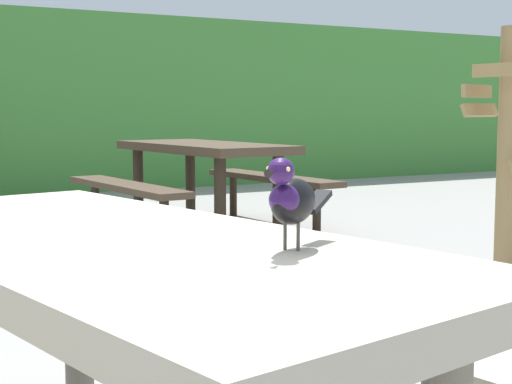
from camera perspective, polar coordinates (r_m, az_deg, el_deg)
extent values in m
cube|color=#B2A893|center=(1.73, -10.62, -4.24)|extent=(1.09, 1.91, 0.07)
cylinder|color=slate|center=(2.54, -13.05, -9.53)|extent=(0.09, 0.09, 0.67)
cube|color=#B2A893|center=(2.22, 5.72, -9.57)|extent=(0.60, 1.73, 0.05)
cylinder|color=slate|center=(2.75, -4.13, -11.23)|extent=(0.07, 0.07, 0.39)
ellipsoid|color=black|center=(1.50, 2.79, -0.71)|extent=(0.16, 0.14, 0.09)
ellipsoid|color=#2D144C|center=(1.46, 2.14, -0.61)|extent=(0.09, 0.09, 0.06)
sphere|color=#2D144C|center=(1.44, 1.85, 1.54)|extent=(0.05, 0.05, 0.05)
sphere|color=#EAE08C|center=(1.42, 2.37, 1.69)|extent=(0.01, 0.01, 0.01)
sphere|color=#EAE08C|center=(1.43, 0.94, 1.75)|extent=(0.01, 0.01, 0.01)
cone|color=black|center=(1.40, 1.15, 1.43)|extent=(0.03, 0.03, 0.02)
cube|color=black|center=(1.61, 4.48, -0.73)|extent=(0.10, 0.09, 0.04)
cylinder|color=#47423D|center=(1.49, 3.15, -3.35)|extent=(0.01, 0.01, 0.05)
cylinder|color=#47423D|center=(1.50, 2.17, -3.28)|extent=(0.01, 0.01, 0.05)
cube|color=#473828|center=(6.41, -3.94, 3.34)|extent=(0.91, 1.86, 0.07)
cylinder|color=#2E241A|center=(5.70, -2.68, -0.73)|extent=(0.09, 0.09, 0.67)
cylinder|color=#2E241A|center=(5.99, 1.66, -0.39)|extent=(0.09, 0.09, 0.67)
cylinder|color=#2E241A|center=(6.93, -8.74, 0.42)|extent=(0.09, 0.09, 0.67)
cylinder|color=#2E241A|center=(7.17, -4.89, 0.66)|extent=(0.09, 0.09, 0.67)
cube|color=#473828|center=(6.11, -9.61, 0.40)|extent=(0.43, 1.73, 0.05)
cylinder|color=#2E241A|center=(5.56, -6.83, -2.39)|extent=(0.07, 0.07, 0.39)
cylinder|color=#2E241A|center=(6.72, -11.84, -1.02)|extent=(0.07, 0.07, 0.39)
cube|color=#473828|center=(6.80, 1.18, 1.06)|extent=(0.43, 1.73, 0.05)
cylinder|color=#2E241A|center=(6.32, 4.54, -1.35)|extent=(0.07, 0.07, 0.39)
cylinder|color=#2E241A|center=(7.36, -1.70, -0.28)|extent=(0.07, 0.07, 0.39)
cylinder|color=#997A4C|center=(4.93, 18.45, 2.81)|extent=(0.17, 0.17, 1.51)
cube|color=#A08050|center=(4.77, 17.21, 8.65)|extent=(0.06, 0.29, 0.08)
cube|color=#A08050|center=(5.04, 16.27, 5.85)|extent=(0.36, 0.14, 0.09)
cube|color=#A08050|center=(5.02, 16.08, 7.21)|extent=(0.36, 0.16, 0.08)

